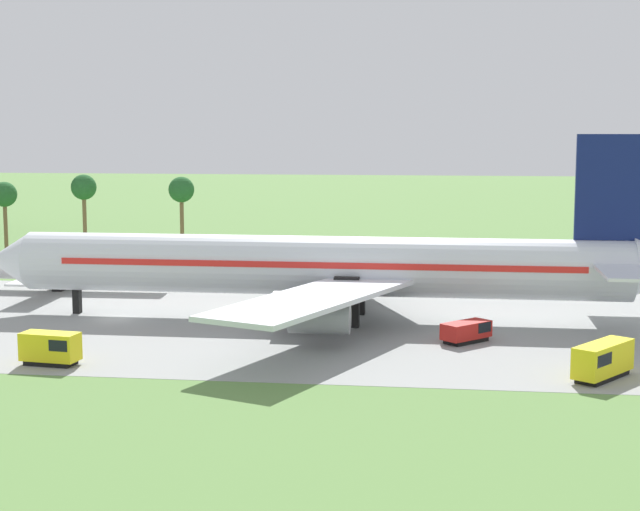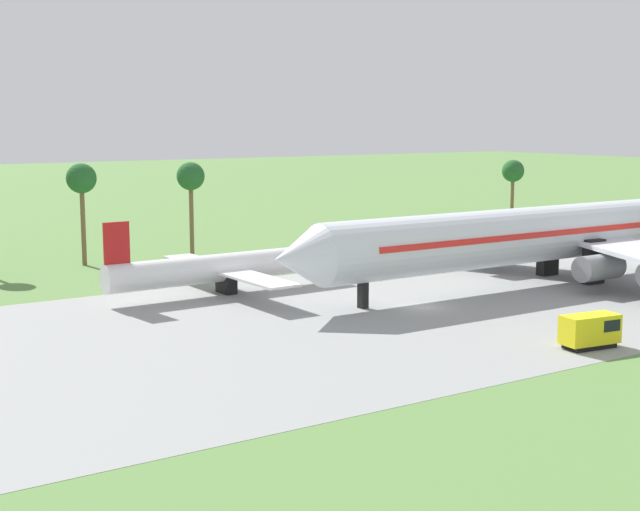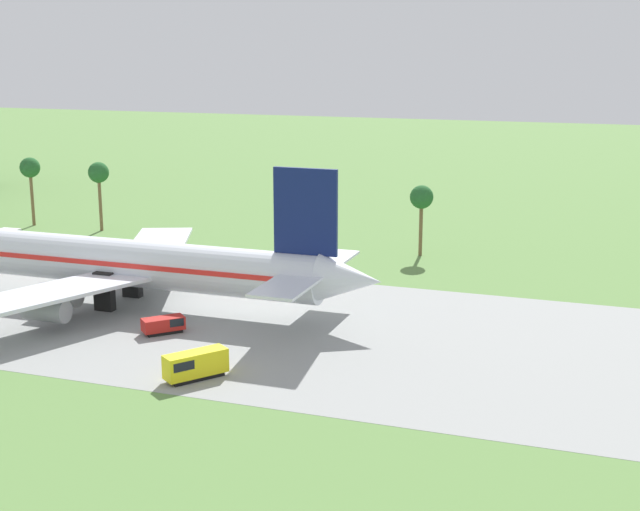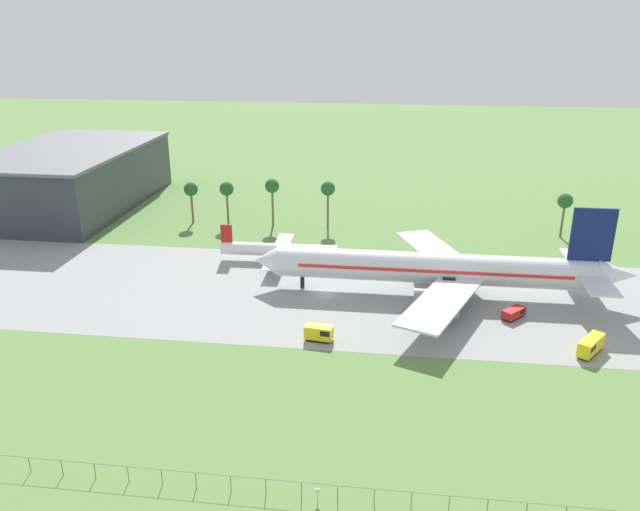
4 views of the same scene
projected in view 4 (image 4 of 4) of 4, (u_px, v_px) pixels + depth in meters
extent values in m
plane|color=#5B8442|center=(326.00, 294.00, 120.43)|extent=(600.00, 600.00, 0.00)
cube|color=gray|center=(326.00, 294.00, 120.42)|extent=(320.00, 44.00, 0.02)
cylinder|color=silver|center=(432.00, 268.00, 118.54)|extent=(59.67, 5.86, 5.86)
cone|color=silver|center=(266.00, 260.00, 122.43)|extent=(4.69, 5.74, 5.74)
cone|color=silver|center=(617.00, 275.00, 114.34)|extent=(7.32, 5.56, 5.56)
cube|color=red|center=(432.00, 266.00, 118.39)|extent=(50.72, 5.97, 0.59)
cube|color=navy|center=(593.00, 235.00, 112.37)|extent=(7.61, 0.50, 9.96)
cube|color=silver|center=(588.00, 271.00, 114.80)|extent=(5.27, 23.43, 0.30)
cube|color=silver|center=(442.00, 301.00, 106.95)|extent=(16.58, 26.43, 0.44)
cube|color=silver|center=(435.00, 251.00, 130.56)|extent=(16.58, 26.43, 0.44)
cylinder|color=gray|center=(429.00, 296.00, 113.07)|extent=(5.27, 2.64, 2.64)
cylinder|color=gray|center=(444.00, 311.00, 107.34)|extent=(5.27, 2.64, 2.64)
cylinder|color=gray|center=(426.00, 268.00, 126.12)|extent=(5.27, 2.64, 2.64)
cylinder|color=gray|center=(437.00, 258.00, 131.27)|extent=(5.27, 2.64, 2.64)
cube|color=black|center=(302.00, 276.00, 122.62)|extent=(0.70, 0.90, 4.81)
cube|color=black|center=(448.00, 290.00, 116.24)|extent=(2.40, 1.20, 4.81)
cube|color=black|center=(446.00, 277.00, 122.22)|extent=(2.40, 1.20, 4.81)
cylinder|color=white|center=(279.00, 250.00, 135.96)|extent=(25.62, 3.41, 2.81)
cube|color=red|center=(226.00, 233.00, 135.91)|extent=(2.54, 0.30, 3.94)
cube|color=white|center=(279.00, 251.00, 136.06)|extent=(3.92, 23.08, 0.24)
cube|color=black|center=(279.00, 256.00, 136.43)|extent=(1.26, 2.56, 2.67)
cube|color=black|center=(319.00, 339.00, 102.80)|extent=(4.13, 2.30, 0.40)
cube|color=yellow|center=(319.00, 332.00, 102.33)|extent=(4.84, 2.59, 2.22)
cube|color=black|center=(326.00, 331.00, 101.91)|extent=(1.87, 2.24, 0.90)
cube|color=black|center=(590.00, 353.00, 98.67)|extent=(4.58, 5.40, 0.40)
cube|color=yellow|center=(591.00, 345.00, 98.18)|extent=(5.29, 6.28, 2.36)
cube|color=black|center=(587.00, 347.00, 96.88)|extent=(2.94, 2.98, 0.90)
cube|color=black|center=(513.00, 317.00, 110.52)|extent=(4.04, 4.12, 0.40)
cube|color=#B21E19|center=(514.00, 312.00, 110.19)|extent=(4.67, 4.77, 1.44)
cube|color=black|center=(518.00, 309.00, 110.87)|extent=(2.61, 2.59, 0.90)
cylinder|color=slate|center=(30.00, 465.00, 72.38)|extent=(0.10, 0.10, 2.10)
cylinder|color=slate|center=(62.00, 468.00, 71.90)|extent=(0.10, 0.10, 2.10)
cylinder|color=slate|center=(95.00, 471.00, 71.41)|extent=(0.10, 0.10, 2.10)
cylinder|color=slate|center=(128.00, 474.00, 70.93)|extent=(0.10, 0.10, 2.10)
cylinder|color=slate|center=(162.00, 477.00, 70.44)|extent=(0.10, 0.10, 2.10)
cylinder|color=slate|center=(196.00, 480.00, 69.96)|extent=(0.10, 0.10, 2.10)
cylinder|color=slate|center=(231.00, 483.00, 69.48)|extent=(0.10, 0.10, 2.10)
cylinder|color=slate|center=(266.00, 487.00, 68.99)|extent=(0.10, 0.10, 2.10)
cylinder|color=slate|center=(301.00, 490.00, 68.51)|extent=(0.10, 0.10, 2.10)
cylinder|color=slate|center=(338.00, 493.00, 68.03)|extent=(0.10, 0.10, 2.10)
cylinder|color=slate|center=(374.00, 496.00, 67.54)|extent=(0.10, 0.10, 2.10)
cylinder|color=slate|center=(411.00, 500.00, 67.06)|extent=(0.10, 0.10, 2.10)
cylinder|color=slate|center=(449.00, 503.00, 66.58)|extent=(0.10, 0.10, 2.10)
cylinder|color=slate|center=(488.00, 507.00, 66.09)|extent=(0.10, 0.10, 2.10)
cylinder|color=slate|center=(526.00, 510.00, 65.61)|extent=(0.10, 0.10, 2.10)
cylinder|color=slate|center=(266.00, 479.00, 68.64)|extent=(80.00, 0.06, 0.06)
cylinder|color=gray|center=(318.00, 495.00, 68.10)|extent=(0.08, 0.08, 1.60)
cube|color=white|center=(318.00, 491.00, 67.87)|extent=(0.44, 0.03, 0.56)
cube|color=#333842|center=(70.00, 179.00, 175.23)|extent=(36.00, 60.00, 15.80)
cube|color=slate|center=(66.00, 150.00, 172.31)|extent=(36.72, 61.20, 0.80)
cylinder|color=brown|center=(328.00, 210.00, 157.44)|extent=(0.56, 0.56, 9.68)
sphere|color=#235B28|center=(328.00, 189.00, 155.53)|extent=(3.60, 3.60, 3.60)
cylinder|color=brown|center=(562.00, 220.00, 150.72)|extent=(0.56, 0.56, 8.57)
sphere|color=#235B28|center=(565.00, 201.00, 149.00)|extent=(3.60, 3.60, 3.60)
cylinder|color=brown|center=(192.00, 207.00, 161.97)|extent=(0.56, 0.56, 8.35)
sphere|color=#235B28|center=(191.00, 189.00, 160.29)|extent=(3.60, 3.60, 3.60)
cylinder|color=brown|center=(273.00, 207.00, 159.11)|extent=(0.56, 0.56, 9.91)
sphere|color=#235B28|center=(272.00, 186.00, 157.16)|extent=(3.60, 3.60, 3.60)
cylinder|color=brown|center=(228.00, 208.00, 160.75)|extent=(0.56, 0.56, 8.78)
sphere|color=#235B28|center=(227.00, 189.00, 158.99)|extent=(3.60, 3.60, 3.60)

